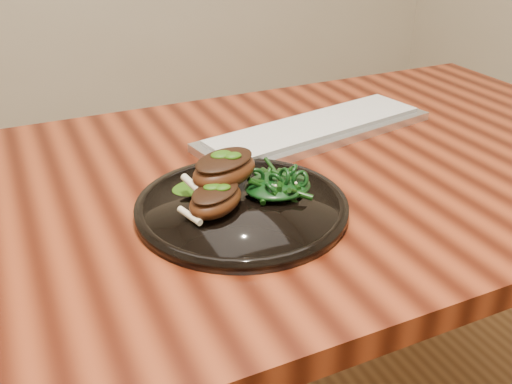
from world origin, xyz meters
TOP-DOWN VIEW (x-y plane):
  - desk at (0.00, 0.00)m, footprint 1.60×0.80m
  - plate at (-0.05, -0.10)m, footprint 0.31×0.31m
  - lamb_chop_front at (-0.09, -0.12)m, footprint 0.11×0.11m
  - lamb_chop_back at (-0.06, -0.07)m, footprint 0.13×0.12m
  - herb_smear at (-0.09, -0.04)m, footprint 0.09×0.06m
  - greens_heap at (0.01, -0.10)m, footprint 0.10×0.10m
  - keyboard at (0.20, 0.11)m, footprint 0.50×0.23m

SIDE VIEW (x-z plane):
  - desk at x=0.00m, z-range 0.29..1.04m
  - plate at x=-0.05m, z-range 0.75..0.77m
  - keyboard at x=0.20m, z-range 0.75..0.77m
  - herb_smear at x=-0.09m, z-range 0.77..0.77m
  - greens_heap at x=0.01m, z-range 0.77..0.80m
  - lamb_chop_front at x=-0.09m, z-range 0.77..0.81m
  - lamb_chop_back at x=-0.06m, z-range 0.79..0.84m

